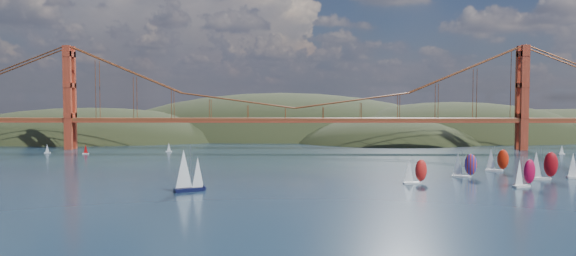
# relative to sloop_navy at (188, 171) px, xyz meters

# --- Properties ---
(ground) EXTENTS (1200.00, 1200.00, 0.00)m
(ground) POSITION_rel_sloop_navy_xyz_m (31.24, -45.54, -6.10)
(ground) COLOR black
(ground) RESTS_ON ground
(headlands) EXTENTS (725.00, 225.00, 96.00)m
(headlands) POSITION_rel_sloop_navy_xyz_m (76.19, 232.75, -18.56)
(headlands) COLOR black
(headlands) RESTS_ON ground
(bridge) EXTENTS (552.00, 12.00, 55.00)m
(bridge) POSITION_rel_sloop_navy_xyz_m (29.49, 134.46, 26.13)
(bridge) COLOR brown
(bridge) RESTS_ON ground
(sloop_navy) EXTENTS (9.49, 7.71, 13.83)m
(sloop_navy) POSITION_rel_sloop_navy_xyz_m (0.00, 0.00, 0.00)
(sloop_navy) COLOR black
(sloop_navy) RESTS_ON ground
(racer_0) EXTENTS (7.93, 4.03, 8.91)m
(racer_0) POSITION_rel_sloop_navy_xyz_m (69.64, 15.12, -1.89)
(racer_0) COLOR white
(racer_0) RESTS_ON ground
(racer_1) EXTENTS (8.62, 6.32, 9.70)m
(racer_1) POSITION_rel_sloop_navy_xyz_m (101.95, 9.16, -1.52)
(racer_1) COLOR silver
(racer_1) RESTS_ON ground
(racer_2) EXTENTS (9.34, 3.92, 10.64)m
(racer_2) POSITION_rel_sloop_navy_xyz_m (114.63, 24.94, -1.08)
(racer_2) COLOR silver
(racer_2) RESTS_ON ground
(racer_3) EXTENTS (8.40, 5.02, 9.42)m
(racer_3) POSITION_rel_sloop_navy_xyz_m (106.72, 46.25, -1.66)
(racer_3) COLOR white
(racer_3) RESTS_ON ground
(racer_rwb) EXTENTS (8.42, 5.45, 9.41)m
(racer_rwb) POSITION_rel_sloop_navy_xyz_m (89.70, 30.00, -1.66)
(racer_rwb) COLOR white
(racer_rwb) RESTS_ON ground
(distant_boat_1) EXTENTS (3.00, 2.00, 4.70)m
(distant_boat_1) POSITION_rel_sloop_navy_xyz_m (-91.34, 111.65, -3.70)
(distant_boat_1) COLOR silver
(distant_boat_1) RESTS_ON ground
(distant_boat_2) EXTENTS (3.00, 2.00, 4.70)m
(distant_boat_2) POSITION_rel_sloop_navy_xyz_m (-70.97, 108.34, -3.70)
(distant_boat_2) COLOR silver
(distant_boat_2) RESTS_ON ground
(distant_boat_3) EXTENTS (3.00, 2.00, 4.70)m
(distant_boat_3) POSITION_rel_sloop_navy_xyz_m (-32.72, 119.52, -3.70)
(distant_boat_3) COLOR silver
(distant_boat_3) RESTS_ON ground
(distant_boat_4) EXTENTS (3.00, 2.00, 4.70)m
(distant_boat_4) POSITION_rel_sloop_navy_xyz_m (160.66, 109.13, -3.70)
(distant_boat_4) COLOR silver
(distant_boat_4) RESTS_ON ground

